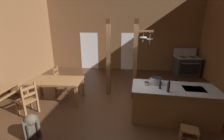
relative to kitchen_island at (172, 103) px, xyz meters
The scene contains 17 objects.
ground_plane 1.76m from the kitchen_island, 168.92° to the left, with size 8.98×9.28×0.10m, color #422819.
wall_back 5.20m from the kitchen_island, 109.60° to the left, with size 8.98×0.14×4.31m, color brown.
glazed_door_back_left 5.77m from the kitchen_island, 127.44° to the left, with size 1.00×0.01×2.05m, color white.
glazed_panel_back_right 4.76m from the kitchen_island, 105.23° to the left, with size 0.84×0.01×2.05m, color white.
kitchen_island is the anchor object (origin of this frame).
stove_range 4.28m from the kitchen_island, 66.72° to the left, with size 1.21×0.90×1.32m.
support_post_with_pot_rack 1.74m from the kitchen_island, 132.44° to the left, with size 0.59×0.22×2.66m.
support_post_center 2.46m from the kitchen_island, 146.12° to the left, with size 0.14×0.14×2.66m.
step_stool 0.88m from the kitchen_island, 77.54° to the right, with size 0.42×0.36×0.30m.
dining_table 3.64m from the kitchen_island, behind, with size 1.74×0.99×0.74m.
ladderback_chair_near_window 4.01m from the kitchen_island, behind, with size 0.58×0.58×0.95m.
ladderback_chair_by_post 4.11m from the kitchen_island, 159.58° to the left, with size 0.49×0.49×0.95m.
backpack 3.51m from the kitchen_island, 161.20° to the right, with size 0.39×0.39×0.60m.
stockpot_on_counter 0.74m from the kitchen_island, 155.72° to the left, with size 0.37×0.30×0.20m.
mixing_bowl_on_counter 0.86m from the kitchen_island, 169.58° to the left, with size 0.18×0.18×0.06m.
bottle_tall_on_counter 0.70m from the kitchen_island, 162.50° to the right, with size 0.06×0.06×0.27m.
bottle_short_on_counter 0.71m from the kitchen_island, 127.75° to the right, with size 0.07×0.07×0.35m.
Camera 1 is at (0.46, -4.04, 2.49)m, focal length 23.81 mm.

